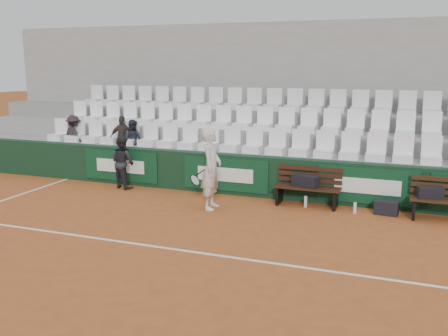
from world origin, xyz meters
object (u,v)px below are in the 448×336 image
Objects in this scene: tennis_player at (211,169)px; spectator_b at (122,122)px; bench_left at (307,196)px; spectator_a at (73,120)px; water_bottle_far at (355,208)px; spectator_c at (132,124)px; sports_bag_ground at (386,208)px; ball_kid at (123,162)px; sports_bag_right at (430,193)px; sports_bag_left at (305,181)px; water_bottle_near at (306,202)px; bench_right at (447,211)px.

spectator_b is (-3.44, 1.90, 0.70)m from tennis_player.
spectator_a is (-7.08, 0.95, 1.38)m from bench_left.
water_bottle_far is 0.21× the size of spectator_c.
water_bottle_far is 8.39m from spectator_a.
ball_kid is at bearing 179.61° from sports_bag_ground.
sports_bag_left is at bearing 178.09° from sports_bag_right.
water_bottle_near is at bearing -164.14° from spectator_a.
sports_bag_ground is 1.76m from water_bottle_near.
water_bottle_near is (-1.76, -0.07, -0.02)m from sports_bag_ground.
water_bottle_near is at bearing -178.67° from sports_bag_right.
water_bottle_far is (1.16, -0.25, -0.46)m from sports_bag_left.
sports_bag_left is at bearing 167.98° from water_bottle_far.
sports_bag_right is (2.66, -0.09, -0.01)m from sports_bag_left.
tennis_player is at bearing -166.28° from sports_bag_ground.
ball_kid is at bearing 178.60° from water_bottle_near.
tennis_player reaches higher than ball_kid.
sports_bag_right is (2.60, -0.06, 0.34)m from bench_left.
spectator_c is at bearing 172.58° from bench_right.
sports_bag_right reaches higher than water_bottle_near.
spectator_b reaches higher than bench_right.
spectator_a reaches higher than sports_bag_ground.
bench_left is 1.09× the size of ball_kid.
sports_bag_ground is 7.38m from spectator_b.
sports_bag_right reaches higher than water_bottle_far.
spectator_a reaches higher than sports_bag_right.
sports_bag_left is 0.48m from water_bottle_near.
bench_left is 2.95× the size of sports_bag_right.
ball_kid is 1.44m from spectator_b.
sports_bag_left is (-3.01, 0.14, 0.36)m from bench_right.
spectator_b is at bearing 170.31° from sports_bag_left.
water_bottle_near is at bearing 149.88° from spectator_b.
spectator_b is at bearing 172.84° from bench_right.
spectator_b is (-8.02, 1.00, 1.05)m from sports_bag_right.
tennis_player is 5.48m from spectator_a.
sports_bag_right is at bearing 167.59° from spectator_c.
bench_right is 10.17m from spectator_a.
spectator_c reaches higher than water_bottle_near.
spectator_b reaches higher than sports_bag_right.
spectator_b is (-0.55, 0.95, 0.93)m from ball_kid.
ball_kid is (-6.62, 0.04, 0.53)m from sports_bag_ground.
spectator_b reaches higher than spectator_a.
tennis_player is (-3.73, -0.91, 0.77)m from sports_bag_ground.
bench_right is 5.06m from tennis_player.
water_bottle_far is 0.20× the size of spectator_a.
sports_bag_left is 0.51× the size of spectator_a.
spectator_c reaches higher than sports_bag_left.
spectator_c is (-7.72, 1.00, 1.01)m from sports_bag_right.
bench_right is 2.95× the size of sports_bag_right.
bench_right is (2.95, -0.10, 0.00)m from bench_left.
bench_left is 2.62m from sports_bag_right.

